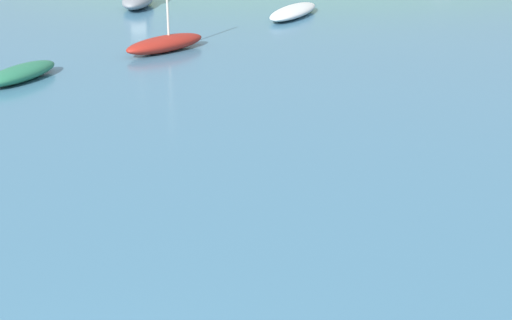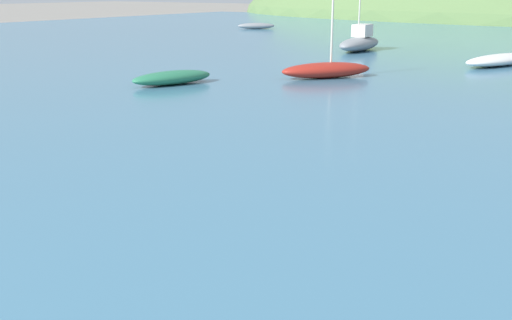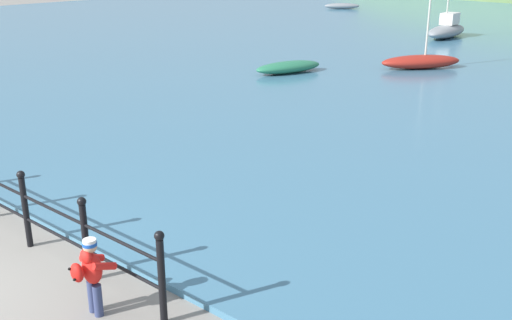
# 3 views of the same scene
# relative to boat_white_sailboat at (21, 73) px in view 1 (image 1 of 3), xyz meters

# --- Properties ---
(boat_white_sailboat) EXTENTS (1.68, 2.79, 0.41)m
(boat_white_sailboat) POSITION_rel_boat_white_sailboat_xyz_m (0.00, 0.00, 0.00)
(boat_white_sailboat) COLOR #287551
(boat_white_sailboat) RESTS_ON water
(boat_twin_mast) EXTENTS (2.49, 4.43, 0.41)m
(boat_twin_mast) POSITION_rel_boat_white_sailboat_xyz_m (7.12, 10.53, 0.00)
(boat_twin_mast) COLOR silver
(boat_twin_mast) RESTS_ON water
(boat_blue_hull) EXTENTS (2.61, 3.00, 2.95)m
(boat_blue_hull) POSITION_rel_boat_white_sailboat_xyz_m (3.21, 3.84, 0.06)
(boat_blue_hull) COLOR maroon
(boat_blue_hull) RESTS_ON water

